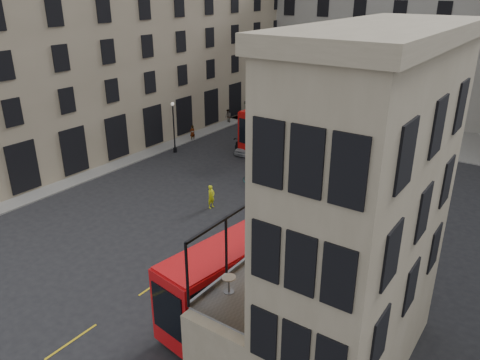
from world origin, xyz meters
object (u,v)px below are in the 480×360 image
Objects in this scene: pedestrian_b at (346,126)px; pedestrian_c at (339,131)px; car_a at (249,146)px; pedestrian_a at (228,117)px; cyclist at (211,197)px; cafe_table_mid at (277,242)px; street_lamp_a at (174,130)px; cafe_chair_a at (266,294)px; bus_near at (250,265)px; pedestrian_d at (398,151)px; pedestrian_e at (192,133)px; car_b at (342,151)px; cafe_chair_b at (293,263)px; traffic_light_far at (245,113)px; traffic_light_near at (278,184)px; bus_far at (282,121)px; car_c at (255,140)px; bicycle at (252,179)px; street_lamp_b at (337,114)px; cafe_chair_d at (336,231)px; cafe_table_near at (229,282)px; cafe_chair_c at (301,257)px; cafe_table_far at (306,218)px.

pedestrian_b is 2.33m from pedestrian_c.
car_a is 11.45m from pedestrian_a.
cyclist is 2.28× the size of cafe_table_mid.
cafe_chair_a is (24.25, -20.90, 2.48)m from street_lamp_a.
car_a is (-14.04, 20.85, -1.80)m from bus_near.
pedestrian_d is 22.12m from pedestrian_e.
cafe_chair_b is at bearing -84.92° from car_b.
cafe_table_mid is at bearing 147.56° from pedestrian_d.
traffic_light_far is 12.00m from pedestrian_b.
street_lamp_a is at bearing 179.95° from pedestrian_b.
traffic_light_near reaches higher than pedestrian_c.
bus_far reaches higher than pedestrian_e.
pedestrian_d reaches higher than car_c.
car_a reaches higher than bicycle.
street_lamp_b is 3.16× the size of pedestrian_d.
street_lamp_b is 13.66m from pedestrian_a.
cafe_table_mid is at bearing -117.39° from cafe_chair_d.
pedestrian_a is at bearing 130.60° from cafe_chair_b.
car_b is at bearing 10.94° from pedestrian_a.
cafe_chair_a is at bearing -126.14° from pedestrian_b.
cyclist is 2.11× the size of cafe_chair_a.
car_b is 11.44m from bicycle.
bus_near is at bearing 114.69° from cafe_table_near.
bicycle is at bearing 130.01° from cafe_chair_c.
bus_near is at bearing -55.05° from traffic_light_far.
cafe_chair_b is at bearing -37.26° from street_lamp_a.
pedestrian_a is at bearing -157.81° from pedestrian_e.
cyclist is at bearing 110.49° from car_c.
car_a is at bearing 79.35° from pedestrian_d.
bus_far is (-8.26, 14.69, 0.17)m from traffic_light_near.
pedestrian_e reaches higher than bicycle.
cafe_table_mid is (16.82, -23.74, 4.37)m from car_c.
cafe_table_near is 0.82× the size of cafe_chair_a.
bicycle is at bearing 142.69° from traffic_light_near.
cafe_table_far is (-0.13, 6.94, -0.04)m from cafe_table_near.
traffic_light_near is at bearing 56.21° from pedestrian_c.
cafe_chair_c is at bearing -124.10° from cyclist.
street_lamp_a is at bearing 142.74° from cafe_chair_b.
pedestrian_d is 2.52× the size of cafe_table_far.
cafe_table_near is (11.42, -18.90, 4.64)m from bicycle.
cafe_chair_d is at bearing -122.50° from pedestrian_b.
pedestrian_e is at bearing 179.33° from car_a.
cafe_table_mid is (15.00, -26.21, 2.55)m from bus_far.
cafe_table_near is (24.74, -33.42, 4.20)m from pedestrian_a.
cafe_chair_a is at bearing -61.02° from traffic_light_near.
pedestrian_d is at bearing 98.52° from cafe_chair_c.
bus_near is 25.20m from car_a.
pedestrian_c is 2.37× the size of cafe_chair_d.
cafe_table_far is at bearing -85.17° from car_b.
car_a is 26.28m from cafe_chair_d.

